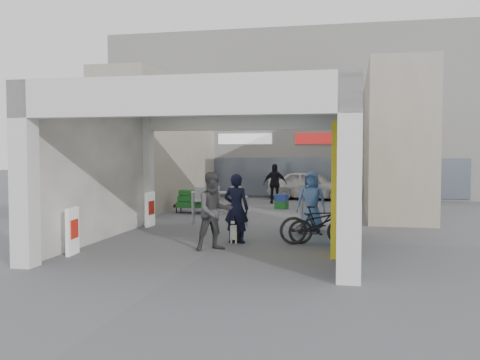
% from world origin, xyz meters
% --- Properties ---
extents(ground, '(90.00, 90.00, 0.00)m').
position_xyz_m(ground, '(0.00, 0.00, 0.00)').
color(ground, '#57585C').
rests_on(ground, ground).
extents(arcade_canopy, '(6.40, 6.45, 6.40)m').
position_xyz_m(arcade_canopy, '(0.54, -0.82, 2.30)').
color(arcade_canopy, silver).
rests_on(arcade_canopy, ground).
extents(far_building, '(18.00, 4.08, 8.00)m').
position_xyz_m(far_building, '(-0.00, 13.99, 3.99)').
color(far_building, white).
rests_on(far_building, ground).
extents(plaza_bldg_left, '(2.00, 9.00, 5.00)m').
position_xyz_m(plaza_bldg_left, '(-4.50, 7.50, 2.50)').
color(plaza_bldg_left, '#AAA18D').
rests_on(plaza_bldg_left, ground).
extents(plaza_bldg_right, '(2.00, 9.00, 5.00)m').
position_xyz_m(plaza_bldg_right, '(4.50, 7.50, 2.50)').
color(plaza_bldg_right, '#AAA18D').
rests_on(plaza_bldg_right, ground).
extents(bollard_left, '(0.09, 0.09, 0.97)m').
position_xyz_m(bollard_left, '(-1.64, 2.37, 0.49)').
color(bollard_left, '#95999D').
rests_on(bollard_left, ground).
extents(bollard_center, '(0.09, 0.09, 0.87)m').
position_xyz_m(bollard_center, '(0.00, 2.27, 0.44)').
color(bollard_center, '#95999D').
rests_on(bollard_center, ground).
extents(bollard_right, '(0.09, 0.09, 0.96)m').
position_xyz_m(bollard_right, '(1.64, 2.29, 0.48)').
color(bollard_right, '#95999D').
rests_on(bollard_right, ground).
extents(advert_board_near, '(0.15, 0.56, 1.00)m').
position_xyz_m(advert_board_near, '(-2.75, -2.72, 0.51)').
color(advert_board_near, silver).
rests_on(advert_board_near, ground).
extents(advert_board_far, '(0.12, 0.55, 1.00)m').
position_xyz_m(advert_board_far, '(-2.75, 1.69, 0.51)').
color(advert_board_far, silver).
rests_on(advert_board_far, ground).
extents(cafe_set, '(1.54, 1.25, 0.93)m').
position_xyz_m(cafe_set, '(-1.73, 5.45, 0.33)').
color(cafe_set, '#A2A2A6').
rests_on(cafe_set, ground).
extents(produce_stand, '(1.22, 0.66, 0.80)m').
position_xyz_m(produce_stand, '(-2.57, 5.29, 0.32)').
color(produce_stand, black).
rests_on(produce_stand, ground).
extents(crate_stack, '(0.53, 0.47, 0.56)m').
position_xyz_m(crate_stack, '(0.38, 7.29, 0.28)').
color(crate_stack, '#1B5E1A').
rests_on(crate_stack, ground).
extents(border_collie, '(0.25, 0.49, 0.68)m').
position_xyz_m(border_collie, '(0.29, -0.56, 0.27)').
color(border_collie, black).
rests_on(border_collie, ground).
extents(man_with_dog, '(0.64, 0.45, 1.66)m').
position_xyz_m(man_with_dog, '(0.34, -0.58, 0.83)').
color(man_with_dog, black).
rests_on(man_with_dog, ground).
extents(man_back_turned, '(1.07, 1.01, 1.73)m').
position_xyz_m(man_back_turned, '(0.05, -1.57, 0.87)').
color(man_back_turned, '#3C3C3F').
rests_on(man_back_turned, ground).
extents(man_elderly, '(0.87, 0.62, 1.66)m').
position_xyz_m(man_elderly, '(1.94, 1.73, 0.83)').
color(man_elderly, '#5D7EB5').
rests_on(man_elderly, ground).
extents(man_crates, '(1.03, 0.55, 1.68)m').
position_xyz_m(man_crates, '(-0.17, 9.36, 0.84)').
color(man_crates, black).
rests_on(man_crates, ground).
extents(bicycle_front, '(2.05, 1.21, 1.02)m').
position_xyz_m(bicycle_front, '(2.30, -0.29, 0.51)').
color(bicycle_front, black).
rests_on(bicycle_front, ground).
extents(bicycle_rear, '(1.56, 0.80, 0.90)m').
position_xyz_m(bicycle_rear, '(2.30, -0.29, 0.45)').
color(bicycle_rear, black).
rests_on(bicycle_rear, ground).
extents(white_van, '(4.08, 2.07, 1.33)m').
position_xyz_m(white_van, '(1.18, 11.50, 0.67)').
color(white_van, silver).
rests_on(white_van, ground).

